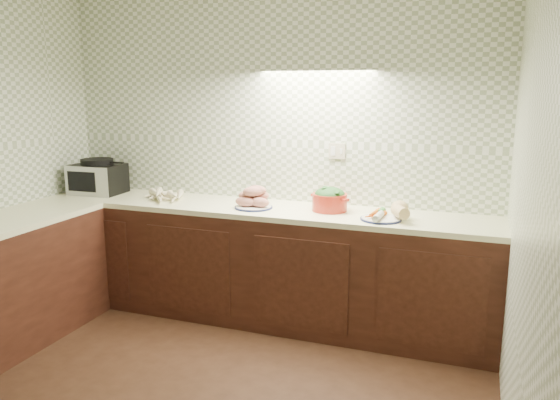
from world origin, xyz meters
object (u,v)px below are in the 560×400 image
(toaster_oven, at_px, (98,177))
(onion_bowl, at_px, (258,198))
(veg_plate, at_px, (390,213))
(dutch_oven, at_px, (330,199))
(parsnip_pile, at_px, (167,196))
(sweet_potato_plate, at_px, (254,199))

(toaster_oven, xyz_separation_m, onion_bowl, (1.46, 0.09, -0.10))
(toaster_oven, xyz_separation_m, veg_plate, (2.53, -0.09, -0.09))
(dutch_oven, bearing_deg, toaster_oven, -155.55)
(toaster_oven, bearing_deg, onion_bowl, 1.54)
(onion_bowl, bearing_deg, parsnip_pile, -167.87)
(sweet_potato_plate, bearing_deg, toaster_oven, 177.01)
(sweet_potato_plate, bearing_deg, dutch_oven, 10.07)
(sweet_potato_plate, xyz_separation_m, onion_bowl, (-0.04, 0.17, -0.03))
(dutch_oven, relative_size, veg_plate, 0.93)
(toaster_oven, relative_size, dutch_oven, 1.26)
(sweet_potato_plate, xyz_separation_m, dutch_oven, (0.57, 0.10, 0.02))
(toaster_oven, bearing_deg, sweet_potato_plate, -5.17)
(parsnip_pile, relative_size, onion_bowl, 3.18)
(veg_plate, bearing_deg, parsnip_pile, 179.01)
(sweet_potato_plate, height_order, onion_bowl, sweet_potato_plate)
(sweet_potato_plate, distance_m, dutch_oven, 0.58)
(onion_bowl, bearing_deg, dutch_oven, -6.78)
(dutch_oven, bearing_deg, onion_bowl, -162.97)
(veg_plate, bearing_deg, toaster_oven, 177.88)
(parsnip_pile, height_order, dutch_oven, dutch_oven)
(onion_bowl, relative_size, veg_plate, 0.40)
(toaster_oven, relative_size, parsnip_pile, 0.92)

